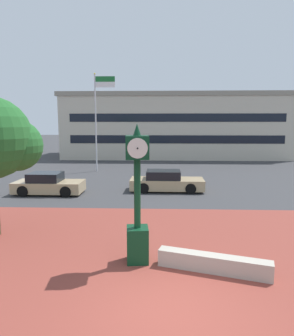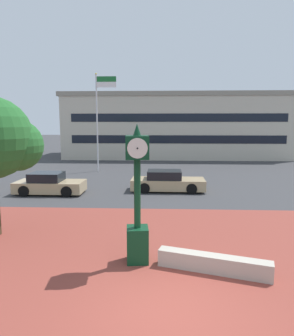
% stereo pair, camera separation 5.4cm
% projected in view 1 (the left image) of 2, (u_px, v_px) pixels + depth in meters
% --- Properties ---
extents(ground_plane, '(200.00, 200.00, 0.00)m').
position_uv_depth(ground_plane, '(169.00, 311.00, 7.00)').
color(ground_plane, '#38383A').
extents(plaza_brick_paving, '(44.00, 12.35, 0.01)m').
position_uv_depth(plaza_brick_paving, '(167.00, 267.00, 9.15)').
color(plaza_brick_paving, brown).
rests_on(plaza_brick_paving, ground).
extents(planter_wall, '(3.18, 1.33, 0.50)m').
position_uv_depth(planter_wall, '(213.00, 263.00, 8.80)').
color(planter_wall, '#ADA393').
rests_on(planter_wall, ground).
extents(street_clock, '(0.74, 0.79, 4.21)m').
position_uv_depth(street_clock, '(137.00, 203.00, 9.23)').
color(street_clock, '#0C381E').
rests_on(street_clock, ground).
extents(car_street_near, '(4.56, 1.94, 1.28)m').
position_uv_depth(car_street_near, '(166.00, 182.00, 19.27)').
color(car_street_near, tan).
rests_on(car_street_near, ground).
extents(car_street_mid, '(4.04, 1.87, 1.28)m').
position_uv_depth(car_street_mid, '(48.00, 184.00, 18.46)').
color(car_street_mid, tan).
rests_on(car_street_mid, ground).
extents(flagpole_primary, '(1.77, 0.14, 8.35)m').
position_uv_depth(flagpole_primary, '(98.00, 114.00, 26.32)').
color(flagpole_primary, silver).
rests_on(flagpole_primary, ground).
extents(civic_building, '(26.89, 11.16, 7.64)m').
position_uv_depth(civic_building, '(174.00, 126.00, 39.41)').
color(civic_building, beige).
rests_on(civic_building, ground).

